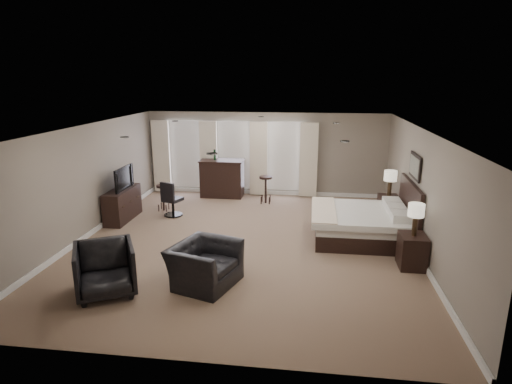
# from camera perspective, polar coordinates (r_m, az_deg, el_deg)

# --- Properties ---
(room) EXTENTS (7.60, 8.60, 2.64)m
(room) POSITION_cam_1_polar(r_m,az_deg,el_deg) (9.40, -1.53, 0.59)
(room) COLOR #79604D
(room) RESTS_ON ground
(window_bay) EXTENTS (5.25, 0.20, 2.30)m
(window_bay) POSITION_cam_1_polar(r_m,az_deg,el_deg) (13.55, -2.99, 4.65)
(window_bay) COLOR silver
(window_bay) RESTS_ON room
(bed) EXTENTS (2.17, 2.07, 1.38)m
(bed) POSITION_cam_1_polar(r_m,az_deg,el_deg) (10.13, 13.66, -2.37)
(bed) COLOR silver
(bed) RESTS_ON ground
(nightstand_near) EXTENTS (0.50, 0.61, 0.67)m
(nightstand_near) POSITION_cam_1_polar(r_m,az_deg,el_deg) (9.05, 20.09, -7.42)
(nightstand_near) COLOR black
(nightstand_near) RESTS_ON ground
(nightstand_far) EXTENTS (0.49, 0.60, 0.66)m
(nightstand_far) POSITION_cam_1_polar(r_m,az_deg,el_deg) (11.73, 17.17, -2.06)
(nightstand_far) COLOR black
(nightstand_far) RESTS_ON ground
(lamp_near) EXTENTS (0.31, 0.31, 0.64)m
(lamp_near) POSITION_cam_1_polar(r_m,az_deg,el_deg) (8.83, 20.48, -3.48)
(lamp_near) COLOR beige
(lamp_near) RESTS_ON nightstand_near
(lamp_far) EXTENTS (0.33, 0.33, 0.68)m
(lamp_far) POSITION_cam_1_polar(r_m,az_deg,el_deg) (11.56, 17.42, 1.10)
(lamp_far) COLOR beige
(lamp_far) RESTS_ON nightstand_far
(wall_art) EXTENTS (0.04, 0.96, 0.56)m
(wall_art) POSITION_cam_1_polar(r_m,az_deg,el_deg) (10.06, 20.39, 3.23)
(wall_art) COLOR slate
(wall_art) RESTS_ON room
(dresser) EXTENTS (0.46, 1.43, 0.83)m
(dresser) POSITION_cam_1_polar(r_m,az_deg,el_deg) (11.77, -17.37, -1.59)
(dresser) COLOR black
(dresser) RESTS_ON ground
(tv) EXTENTS (0.60, 1.04, 0.14)m
(tv) POSITION_cam_1_polar(r_m,az_deg,el_deg) (11.65, -17.55, 0.69)
(tv) COLOR black
(tv) RESTS_ON dresser
(armchair_near) EXTENTS (1.10, 1.36, 1.03)m
(armchair_near) POSITION_cam_1_polar(r_m,az_deg,el_deg) (7.82, -6.89, -8.70)
(armchair_near) COLOR black
(armchair_near) RESTS_ON ground
(armchair_far) EXTENTS (1.28, 1.25, 0.99)m
(armchair_far) POSITION_cam_1_polar(r_m,az_deg,el_deg) (7.90, -19.50, -9.41)
(armchair_far) COLOR black
(armchair_far) RESTS_ON ground
(bar_counter) EXTENTS (1.35, 0.70, 1.18)m
(bar_counter) POSITION_cam_1_polar(r_m,az_deg,el_deg) (13.43, -4.54, 1.86)
(bar_counter) COLOR black
(bar_counter) RESTS_ON ground
(bar_stool_left) EXTENTS (0.45, 0.45, 0.74)m
(bar_stool_left) POSITION_cam_1_polar(r_m,az_deg,el_deg) (12.29, -12.27, -0.75)
(bar_stool_left) COLOR black
(bar_stool_left) RESTS_ON ground
(bar_stool_right) EXTENTS (0.47, 0.47, 0.82)m
(bar_stool_right) POSITION_cam_1_polar(r_m,az_deg,el_deg) (12.71, 1.31, 0.31)
(bar_stool_right) COLOR black
(bar_stool_right) RESTS_ON ground
(desk_chair) EXTENTS (0.63, 0.63, 0.97)m
(desk_chair) POSITION_cam_1_polar(r_m,az_deg,el_deg) (11.74, -11.06, -0.85)
(desk_chair) COLOR black
(desk_chair) RESTS_ON ground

